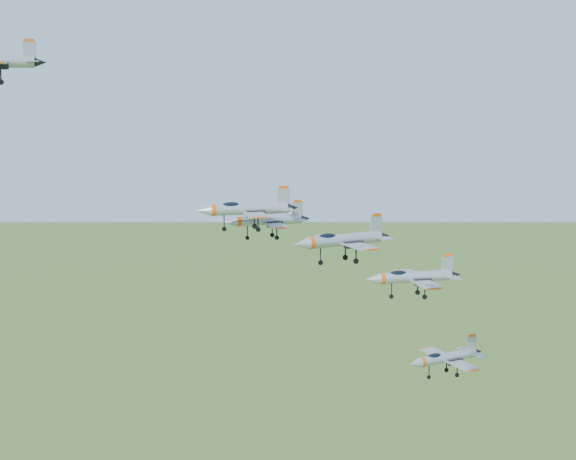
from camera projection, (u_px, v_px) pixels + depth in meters
name	position (u px, v px, depth m)	size (l,w,h in m)	color
jet_left_high	(246.00, 209.00, 101.56)	(13.28, 11.15, 3.56)	#969BA2
jet_right_high	(342.00, 240.00, 81.39)	(11.48, 9.50, 3.07)	#969BA2
jet_left_low	(266.00, 220.00, 105.91)	(12.01, 9.99, 3.21)	#969BA2
jet_right_low	(413.00, 277.00, 98.84)	(12.57, 10.55, 3.37)	#969BA2
jet_trail	(445.00, 358.00, 112.35)	(12.92, 10.68, 3.45)	#969BA2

